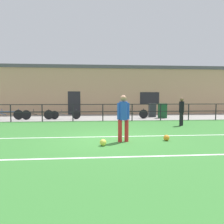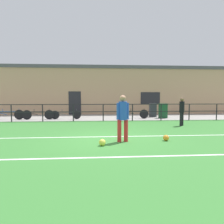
{
  "view_description": "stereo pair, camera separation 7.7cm",
  "coord_description": "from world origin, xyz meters",
  "px_view_note": "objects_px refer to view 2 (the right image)",
  "views": [
    {
      "loc": [
        -0.6,
        -8.17,
        1.69
      ],
      "look_at": [
        0.34,
        2.69,
        0.86
      ],
      "focal_mm": 33.81,
      "sensor_mm": 36.0,
      "label": 1
    },
    {
      "loc": [
        -0.52,
        -8.17,
        1.69
      ],
      "look_at": [
        0.34,
        2.69,
        0.86
      ],
      "focal_mm": 33.81,
      "sensor_mm": 36.0,
      "label": 2
    }
  ],
  "objects_px": {
    "soccer_ball_spare": "(166,138)",
    "player_goalkeeper": "(182,110)",
    "bicycle_parked_3": "(7,115)",
    "bicycle_parked_1": "(66,115)",
    "bicycle_parked_2": "(38,115)",
    "bicycle_parked_0": "(134,114)",
    "trash_bin_1": "(163,111)",
    "player_striker": "(123,115)",
    "soccer_ball_match": "(102,142)",
    "trash_bin_0": "(153,110)"
  },
  "relations": [
    {
      "from": "bicycle_parked_1",
      "to": "bicycle_parked_2",
      "type": "xyz_separation_m",
      "value": [
        -1.94,
        -0.08,
        0.03
      ]
    },
    {
      "from": "player_goalkeeper",
      "to": "soccer_ball_spare",
      "type": "relative_size",
      "value": 7.14
    },
    {
      "from": "bicycle_parked_2",
      "to": "player_striker",
      "type": "bearing_deg",
      "value": -56.46
    },
    {
      "from": "player_striker",
      "to": "trash_bin_0",
      "type": "height_order",
      "value": "player_striker"
    },
    {
      "from": "trash_bin_1",
      "to": "bicycle_parked_2",
      "type": "bearing_deg",
      "value": -177.92
    },
    {
      "from": "player_striker",
      "to": "bicycle_parked_3",
      "type": "relative_size",
      "value": 0.73
    },
    {
      "from": "trash_bin_0",
      "to": "trash_bin_1",
      "type": "distance_m",
      "value": 1.08
    },
    {
      "from": "soccer_ball_match",
      "to": "bicycle_parked_0",
      "type": "height_order",
      "value": "bicycle_parked_0"
    },
    {
      "from": "bicycle_parked_3",
      "to": "bicycle_parked_1",
      "type": "bearing_deg",
      "value": -0.0
    },
    {
      "from": "soccer_ball_match",
      "to": "bicycle_parked_1",
      "type": "height_order",
      "value": "bicycle_parked_1"
    },
    {
      "from": "soccer_ball_spare",
      "to": "bicycle_parked_0",
      "type": "relative_size",
      "value": 0.1
    },
    {
      "from": "soccer_ball_spare",
      "to": "player_striker",
      "type": "bearing_deg",
      "value": -178.88
    },
    {
      "from": "bicycle_parked_3",
      "to": "trash_bin_1",
      "type": "bearing_deg",
      "value": 1.26
    },
    {
      "from": "player_striker",
      "to": "bicycle_parked_0",
      "type": "height_order",
      "value": "player_striker"
    },
    {
      "from": "bicycle_parked_1",
      "to": "bicycle_parked_2",
      "type": "bearing_deg",
      "value": -177.53
    },
    {
      "from": "bicycle_parked_2",
      "to": "bicycle_parked_1",
      "type": "bearing_deg",
      "value": 2.47
    },
    {
      "from": "bicycle_parked_3",
      "to": "trash_bin_1",
      "type": "distance_m",
      "value": 11.37
    },
    {
      "from": "soccer_ball_spare",
      "to": "bicycle_parked_0",
      "type": "height_order",
      "value": "bicycle_parked_0"
    },
    {
      "from": "player_goalkeeper",
      "to": "bicycle_parked_1",
      "type": "distance_m",
      "value": 8.01
    },
    {
      "from": "player_striker",
      "to": "bicycle_parked_2",
      "type": "bearing_deg",
      "value": 112.9
    },
    {
      "from": "bicycle_parked_0",
      "to": "bicycle_parked_3",
      "type": "height_order",
      "value": "bicycle_parked_3"
    },
    {
      "from": "soccer_ball_spare",
      "to": "trash_bin_0",
      "type": "xyz_separation_m",
      "value": [
        1.95,
        8.9,
        0.45
      ]
    },
    {
      "from": "bicycle_parked_0",
      "to": "trash_bin_0",
      "type": "bearing_deg",
      "value": 34.49
    },
    {
      "from": "soccer_ball_match",
      "to": "bicycle_parked_1",
      "type": "distance_m",
      "value": 8.65
    },
    {
      "from": "player_striker",
      "to": "bicycle_parked_2",
      "type": "distance_m",
      "value": 9.2
    },
    {
      "from": "player_goalkeeper",
      "to": "bicycle_parked_0",
      "type": "bearing_deg",
      "value": -111.76
    },
    {
      "from": "soccer_ball_match",
      "to": "bicycle_parked_0",
      "type": "distance_m",
      "value": 8.73
    },
    {
      "from": "soccer_ball_match",
      "to": "player_striker",
      "type": "bearing_deg",
      "value": 37.04
    },
    {
      "from": "soccer_ball_match",
      "to": "trash_bin_0",
      "type": "height_order",
      "value": "trash_bin_0"
    },
    {
      "from": "soccer_ball_spare",
      "to": "trash_bin_0",
      "type": "relative_size",
      "value": 0.21
    },
    {
      "from": "soccer_ball_match",
      "to": "bicycle_parked_1",
      "type": "relative_size",
      "value": 0.11
    },
    {
      "from": "player_goalkeeper",
      "to": "player_striker",
      "type": "relative_size",
      "value": 0.93
    },
    {
      "from": "soccer_ball_spare",
      "to": "player_goalkeeper",
      "type": "bearing_deg",
      "value": 60.1
    },
    {
      "from": "soccer_ball_match",
      "to": "trash_bin_0",
      "type": "distance_m",
      "value": 10.48
    },
    {
      "from": "player_goalkeeper",
      "to": "bicycle_parked_3",
      "type": "bearing_deg",
      "value": -68.47
    },
    {
      "from": "soccer_ball_match",
      "to": "soccer_ball_spare",
      "type": "relative_size",
      "value": 1.03
    },
    {
      "from": "bicycle_parked_3",
      "to": "player_goalkeeper",
      "type": "bearing_deg",
      "value": -19.11
    },
    {
      "from": "bicycle_parked_0",
      "to": "bicycle_parked_3",
      "type": "relative_size",
      "value": 0.91
    },
    {
      "from": "bicycle_parked_1",
      "to": "bicycle_parked_3",
      "type": "xyz_separation_m",
      "value": [
        -4.11,
        0.0,
        0.04
      ]
    },
    {
      "from": "player_goalkeeper",
      "to": "trash_bin_1",
      "type": "height_order",
      "value": "player_goalkeeper"
    },
    {
      "from": "bicycle_parked_0",
      "to": "bicycle_parked_1",
      "type": "relative_size",
      "value": 1.0
    },
    {
      "from": "bicycle_parked_0",
      "to": "bicycle_parked_1",
      "type": "height_order",
      "value": "bicycle_parked_0"
    },
    {
      "from": "trash_bin_1",
      "to": "bicycle_parked_0",
      "type": "bearing_deg",
      "value": -173.71
    },
    {
      "from": "player_striker",
      "to": "bicycle_parked_1",
      "type": "distance_m",
      "value": 8.37
    },
    {
      "from": "soccer_ball_spare",
      "to": "bicycle_parked_2",
      "type": "height_order",
      "value": "bicycle_parked_2"
    },
    {
      "from": "player_striker",
      "to": "bicycle_parked_0",
      "type": "bearing_deg",
      "value": 65.85
    },
    {
      "from": "player_goalkeeper",
      "to": "trash_bin_0",
      "type": "height_order",
      "value": "player_goalkeeper"
    },
    {
      "from": "soccer_ball_spare",
      "to": "bicycle_parked_1",
      "type": "relative_size",
      "value": 0.1
    },
    {
      "from": "bicycle_parked_0",
      "to": "bicycle_parked_1",
      "type": "bearing_deg",
      "value": -180.0
    },
    {
      "from": "player_goalkeeper",
      "to": "soccer_ball_spare",
      "type": "bearing_deg",
      "value": 10.73
    }
  ]
}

